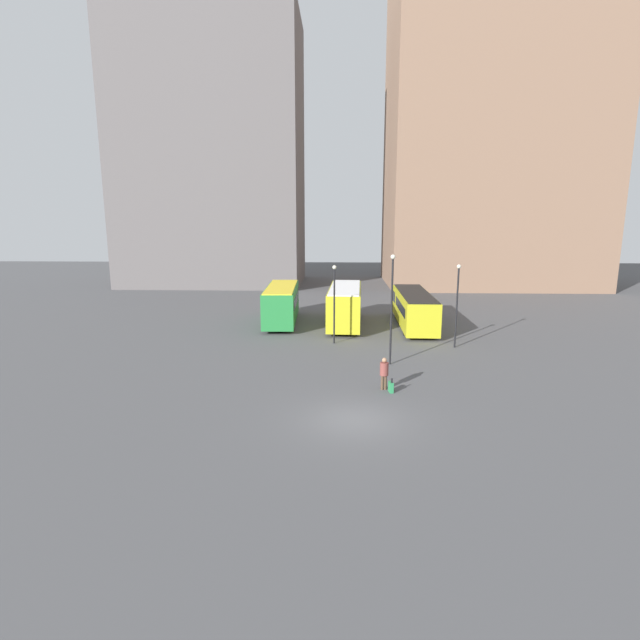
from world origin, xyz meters
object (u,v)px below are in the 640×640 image
object	(u,v)px
bus_2	(414,308)
traveler	(384,371)
lamp_post_0	(334,298)
bus_1	(345,304)
lamp_post_2	(457,299)
bus_0	(282,303)
suitcase	(391,387)
lamp_post_1	(392,302)

from	to	relation	value
bus_2	traveler	distance (m)	16.25
traveler	lamp_post_0	bearing A→B (deg)	4.96
bus_1	lamp_post_0	bearing A→B (deg)	174.95
bus_2	lamp_post_2	size ratio (longest dim) A/B	1.86
bus_0	suitcase	xyz separation A→B (m)	(7.56, -17.11, -1.43)
traveler	suitcase	world-z (taller)	traveler
suitcase	bus_0	bearing A→B (deg)	13.31
bus_0	traveler	xyz separation A→B (m)	(7.23, -16.71, -0.68)
bus_0	lamp_post_1	xyz separation A→B (m)	(8.02, -12.07, 2.17)
suitcase	lamp_post_2	bearing A→B (deg)	-40.51
lamp_post_2	suitcase	bearing A→B (deg)	-120.00
traveler	lamp_post_1	distance (m)	5.51
bus_1	suitcase	size ratio (longest dim) A/B	12.06
bus_0	bus_2	distance (m)	11.11
lamp_post_1	suitcase	bearing A→B (deg)	-95.24
bus_0	bus_2	size ratio (longest dim) A/B	0.87
bus_1	lamp_post_2	bearing A→B (deg)	-131.19
lamp_post_1	lamp_post_0	bearing A→B (deg)	124.40
lamp_post_0	lamp_post_1	xyz separation A→B (m)	(3.48, -5.09, 0.58)
lamp_post_0	lamp_post_2	bearing A→B (deg)	-5.87
lamp_post_2	traveler	bearing A→B (deg)	-122.63
suitcase	lamp_post_2	distance (m)	11.14
bus_0	bus_1	world-z (taller)	bus_1
bus_1	traveler	xyz separation A→B (m)	(1.84, -16.08, -0.72)
lamp_post_2	lamp_post_0	bearing A→B (deg)	174.13
lamp_post_1	bus_2	bearing A→B (deg)	74.67
bus_1	traveler	bearing A→B (deg)	-170.88
lamp_post_0	lamp_post_2	size ratio (longest dim) A/B	0.97
lamp_post_1	lamp_post_2	bearing A→B (deg)	40.85
bus_1	traveler	distance (m)	16.20
bus_2	lamp_post_0	bearing A→B (deg)	133.46
bus_2	traveler	xyz separation A→B (m)	(-3.84, -15.78, -0.51)
bus_2	lamp_post_2	world-z (taller)	lamp_post_2
bus_1	lamp_post_2	world-z (taller)	lamp_post_2
bus_0	bus_2	xyz separation A→B (m)	(11.07, -0.93, -0.17)
bus_0	bus_1	distance (m)	5.42
bus_2	lamp_post_0	world-z (taller)	lamp_post_0
suitcase	lamp_post_0	size ratio (longest dim) A/B	0.14
bus_1	bus_2	world-z (taller)	bus_1
bus_1	lamp_post_1	size ratio (longest dim) A/B	1.44
bus_1	bus_0	bearing A→B (deg)	85.87
bus_2	suitcase	world-z (taller)	bus_2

